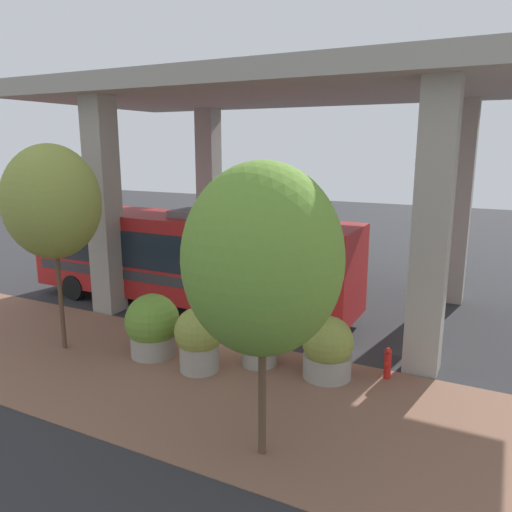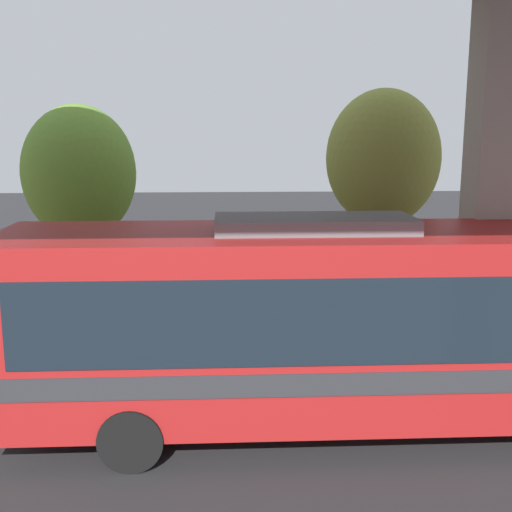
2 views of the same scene
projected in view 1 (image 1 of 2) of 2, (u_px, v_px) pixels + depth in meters
ground_plane at (235, 340)px, 15.67m from camera, size 80.00×80.00×0.00m
sidewalk_strip at (179, 379)px, 13.06m from camera, size 6.00×40.00×0.02m
overpass at (288, 111)px, 17.59m from camera, size 9.40×19.14×8.25m
bus at (186, 255)px, 18.51m from camera, size 2.82×12.95×3.71m
fire_hydrant at (388, 363)px, 13.01m from camera, size 0.38×0.18×0.87m
planter_front at (153, 326)px, 14.38m from camera, size 1.57×1.57×1.85m
planter_middle at (328, 349)px, 13.03m from camera, size 1.34×1.34×1.67m
planter_back at (259, 333)px, 13.76m from camera, size 1.29×1.29×1.78m
planter_extra at (199, 339)px, 13.40m from camera, size 1.32×1.32×1.78m
street_tree_near at (263, 260)px, 9.08m from camera, size 2.99×2.99×5.76m
street_tree_far at (52, 202)px, 14.11m from camera, size 2.71×2.71×6.06m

